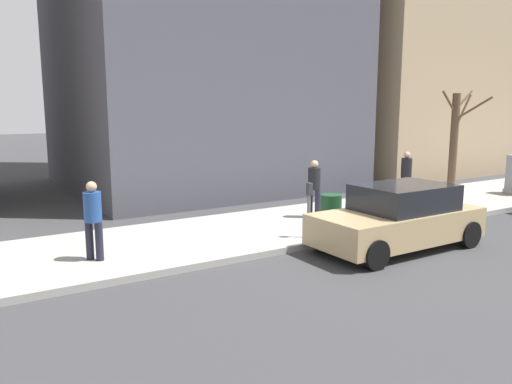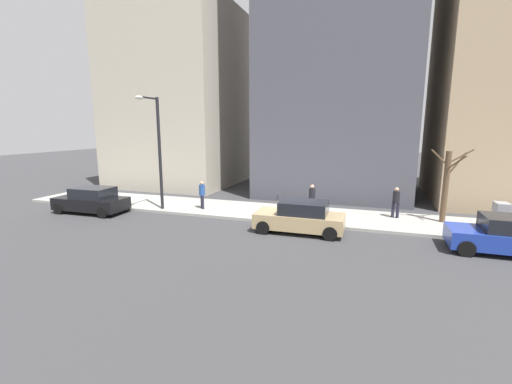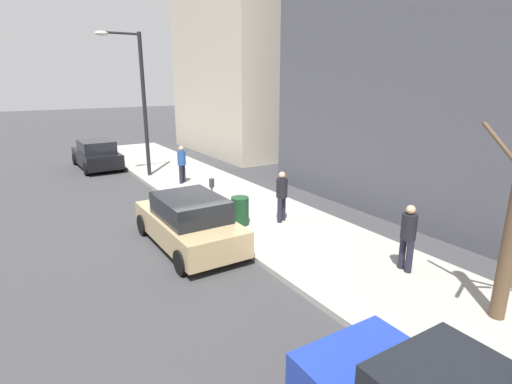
{
  "view_description": "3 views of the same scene",
  "coord_description": "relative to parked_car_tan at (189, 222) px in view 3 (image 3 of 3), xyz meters",
  "views": [
    {
      "loc": [
        -8.96,
        8.24,
        3.3
      ],
      "look_at": [
        -0.12,
        2.75,
        1.53
      ],
      "focal_mm": 35.0,
      "sensor_mm": 36.0,
      "label": 1
    },
    {
      "loc": [
        -16.68,
        -3.64,
        4.94
      ],
      "look_at": [
        1.85,
        2.56,
        1.26
      ],
      "focal_mm": 24.0,
      "sensor_mm": 36.0,
      "label": 2
    },
    {
      "loc": [
        -5.03,
        -10.68,
        4.64
      ],
      "look_at": [
        0.33,
        -2.06,
        1.76
      ],
      "focal_mm": 28.0,
      "sensor_mm": 36.0,
      "label": 3
    }
  ],
  "objects": [
    {
      "name": "ground_plane",
      "position": [
        1.02,
        0.64,
        -0.74
      ],
      "size": [
        120.0,
        120.0,
        0.0
      ],
      "primitive_type": "plane",
      "color": "#38383A"
    },
    {
      "name": "sidewalk",
      "position": [
        3.02,
        0.64,
        -0.66
      ],
      "size": [
        4.0,
        36.0,
        0.15
      ],
      "primitive_type": "cube",
      "color": "#9E9B93",
      "rests_on": "ground"
    },
    {
      "name": "parked_car_tan",
      "position": [
        0.0,
        0.0,
        0.0
      ],
      "size": [
        1.94,
        4.21,
        1.52
      ],
      "rotation": [
        0.0,
        0.0,
        0.01
      ],
      "color": "tan",
      "rests_on": "ground"
    },
    {
      "name": "parked_car_black",
      "position": [
        -0.11,
        12.4,
        0.0
      ],
      "size": [
        2.01,
        4.24,
        1.52
      ],
      "rotation": [
        0.0,
        0.0,
        0.02
      ],
      "color": "black",
      "rests_on": "ground"
    },
    {
      "name": "parking_meter",
      "position": [
        1.47,
        1.52,
        0.24
      ],
      "size": [
        0.14,
        0.1,
        1.35
      ],
      "color": "slate",
      "rests_on": "sidewalk"
    },
    {
      "name": "streetlamp",
      "position": [
        1.3,
        8.71,
        3.28
      ],
      "size": [
        1.97,
        0.32,
        6.5
      ],
      "color": "black",
      "rests_on": "sidewalk"
    },
    {
      "name": "trash_bin",
      "position": [
        1.92,
        0.45,
        -0.14
      ],
      "size": [
        0.56,
        0.56,
        0.9
      ],
      "primitive_type": "cylinder",
      "color": "#14381E",
      "rests_on": "sidewalk"
    },
    {
      "name": "pedestrian_near_meter",
      "position": [
        3.74,
        -4.44,
        0.35
      ],
      "size": [
        0.36,
        0.4,
        1.66
      ],
      "rotation": [
        0.0,
        0.0,
        4.55
      ],
      "color": "#1E1E2D",
      "rests_on": "sidewalk"
    },
    {
      "name": "pedestrian_midblock",
      "position": [
        3.21,
        -0.01,
        0.35
      ],
      "size": [
        0.37,
        0.36,
        1.66
      ],
      "rotation": [
        0.0,
        0.0,
        3.61
      ],
      "color": "#1E1E2D",
      "rests_on": "sidewalk"
    },
    {
      "name": "pedestrian_far_corner",
      "position": [
        2.37,
        6.44,
        0.35
      ],
      "size": [
        0.36,
        0.36,
        1.66
      ],
      "rotation": [
        0.0,
        0.0,
        0.68
      ],
      "color": "#1E1E2D",
      "rests_on": "sidewalk"
    },
    {
      "name": "office_tower_right",
      "position": [
        11.39,
        13.12,
        6.8
      ],
      "size": [
        9.74,
        9.74,
        15.07
      ],
      "primitive_type": "cube",
      "color": "#BCB29E",
      "rests_on": "ground"
    }
  ]
}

